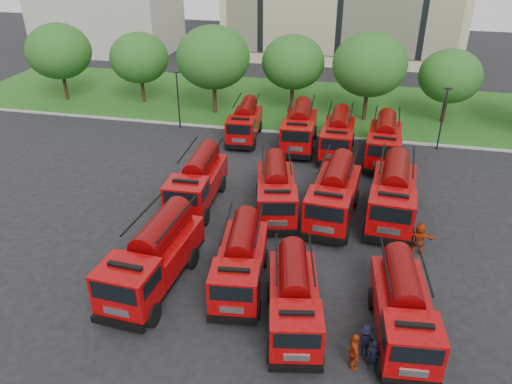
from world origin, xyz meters
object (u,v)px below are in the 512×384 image
Objects in this scene: fire_truck_8 at (245,122)px; firefighter_5 at (416,253)px; fire_truck_10 at (338,135)px; firefighter_0 at (372,369)px; fire_truck_1 at (241,260)px; fire_truck_0 at (153,257)px; firefighter_4 at (239,261)px; fire_truck_6 at (334,193)px; fire_truck_3 at (403,308)px; firefighter_3 at (364,354)px; firefighter_2 at (352,367)px; fire_truck_2 at (294,298)px; firefighter_1 at (294,362)px; fire_truck_11 at (384,141)px; fire_truck_7 at (393,194)px; fire_truck_5 at (276,190)px; fire_truck_4 at (198,181)px; fire_truck_9 at (299,127)px.

fire_truck_8 reaches higher than firefighter_5.
fire_truck_10 reaches higher than fire_truck_8.
fire_truck_1 is at bearing 146.03° from firefighter_0.
firefighter_4 is at bearing 41.55° from fire_truck_0.
fire_truck_6 is 1.13× the size of fire_truck_8.
firefighter_3 is at bearing -140.08° from fire_truck_3.
fire_truck_8 is 25.34m from firefighter_2.
fire_truck_2 is at bearing -75.26° from fire_truck_8.
fire_truck_11 is at bearing 76.08° from firefighter_1.
fire_truck_10 is at bearing -11.77° from firefighter_2.
fire_truck_10 is at bearing 174.08° from fire_truck_11.
firefighter_5 is at bearing -63.90° from fire_truck_7.
firefighter_4 is (-0.58, 1.86, -1.49)m from fire_truck_1.
fire_truck_1 is at bearing -128.09° from fire_truck_7.
fire_truck_6 is (3.99, 7.65, 0.17)m from fire_truck_1.
fire_truck_11 is 3.71× the size of firefighter_4.
fire_truck_5 is at bearing 99.73° from firefighter_1.
firefighter_0 is at bearing 114.57° from firefighter_3.
fire_truck_11 reaches higher than fire_truck_5.
fire_truck_5 is 11.48m from fire_truck_11.
firefighter_5 is (5.93, 6.95, -1.46)m from fire_truck_2.
fire_truck_3 is 3.80× the size of firefighter_2.
firefighter_5 is (1.89, -12.16, -1.61)m from fire_truck_11.
fire_truck_2 is at bearing 95.98° from firefighter_1.
fire_truck_0 is at bearing 159.31° from fire_truck_2.
fire_truck_3 is at bearing -84.47° from fire_truck_7.
fire_truck_1 is at bearing -113.06° from fire_truck_6.
fire_truck_6 is at bearing 55.70° from fire_truck_1.
fire_truck_2 reaches higher than firefighter_5.
firefighter_1 is at bearing -90.15° from fire_truck_10.
fire_truck_11 reaches higher than firefighter_1.
firefighter_4 reaches higher than firefighter_3.
firefighter_2 is (1.83, -11.90, -1.66)m from fire_truck_6.
firefighter_1 is (-4.34, -2.64, -1.52)m from fire_truck_3.
fire_truck_11 reaches higher than fire_truck_2.
fire_truck_6 is at bearing -9.06° from firefighter_2.
fire_truck_2 is 0.97× the size of fire_truck_10.
fire_truck_1 reaches higher than firefighter_3.
fire_truck_4 is at bearing 117.77° from fire_truck_2.
fire_truck_10 is at bearing -17.60° from fire_truck_9.
fire_truck_4 is at bearing -129.73° from fire_truck_10.
fire_truck_6 is (0.97, 9.84, 0.21)m from fire_truck_2.
fire_truck_10 is at bearing -82.21° from firefighter_3.
fire_truck_0 is at bearing -94.12° from fire_truck_8.
fire_truck_1 is 0.88× the size of fire_truck_7.
fire_truck_6 is 3.86× the size of firefighter_5.
fire_truck_3 is 3.48× the size of firefighter_1.
firefighter_0 is at bearing -81.76° from fire_truck_10.
fire_truck_7 is at bearing -66.38° from fire_truck_10.
fire_truck_1 is at bearing -101.32° from fire_truck_10.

